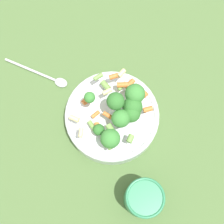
# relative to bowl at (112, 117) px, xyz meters

# --- Properties ---
(ground_plane) EXTENTS (3.00, 3.00, 0.00)m
(ground_plane) POSITION_rel_bowl_xyz_m (0.00, 0.00, -0.03)
(ground_plane) COLOR #4C6B38
(bowl) EXTENTS (0.24, 0.24, 0.05)m
(bowl) POSITION_rel_bowl_xyz_m (0.00, 0.00, 0.00)
(bowl) COLOR silver
(bowl) RESTS_ON ground_plane
(pasta_salad) EXTENTS (0.21, 0.18, 0.10)m
(pasta_salad) POSITION_rel_bowl_xyz_m (-0.01, 0.02, 0.07)
(pasta_salad) COLOR #8CB766
(pasta_salad) RESTS_ON bowl
(cup) EXTENTS (0.09, 0.09, 0.11)m
(cup) POSITION_rel_bowl_xyz_m (0.10, 0.19, 0.03)
(cup) COLOR #2D7F51
(cup) RESTS_ON ground_plane
(spoon) EXTENTS (0.08, 0.19, 0.01)m
(spoon) POSITION_rel_bowl_xyz_m (0.04, -0.21, -0.02)
(spoon) COLOR silver
(spoon) RESTS_ON ground_plane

